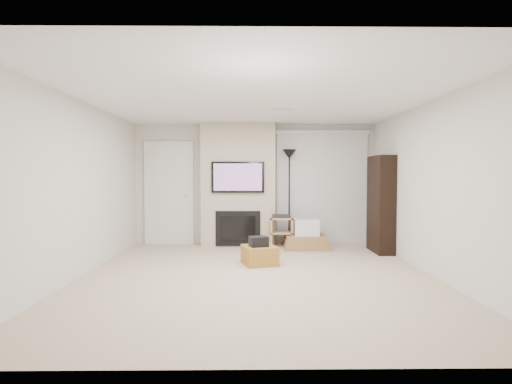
{
  "coord_description": "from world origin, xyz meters",
  "views": [
    {
      "loc": [
        -0.08,
        -5.64,
        1.44
      ],
      "look_at": [
        0.0,
        1.2,
        1.15
      ],
      "focal_mm": 28.0,
      "sensor_mm": 36.0,
      "label": 1
    }
  ],
  "objects_px": {
    "box_stack": "(306,237)",
    "ottoman": "(260,255)",
    "floor_lamp": "(289,170)",
    "av_stand": "(281,230)",
    "bookshelf": "(381,204)"
  },
  "relations": [
    {
      "from": "ottoman",
      "to": "floor_lamp",
      "type": "distance_m",
      "value": 2.34
    },
    {
      "from": "floor_lamp",
      "to": "av_stand",
      "type": "relative_size",
      "value": 2.97
    },
    {
      "from": "bookshelf",
      "to": "av_stand",
      "type": "bearing_deg",
      "value": 165.68
    },
    {
      "from": "av_stand",
      "to": "box_stack",
      "type": "xyz_separation_m",
      "value": [
        0.48,
        -0.1,
        -0.13
      ]
    },
    {
      "from": "ottoman",
      "to": "floor_lamp",
      "type": "bearing_deg",
      "value": 70.02
    },
    {
      "from": "av_stand",
      "to": "box_stack",
      "type": "relative_size",
      "value": 0.76
    },
    {
      "from": "ottoman",
      "to": "floor_lamp",
      "type": "xyz_separation_m",
      "value": [
        0.64,
        1.77,
        1.4
      ]
    },
    {
      "from": "ottoman",
      "to": "box_stack",
      "type": "relative_size",
      "value": 0.58
    },
    {
      "from": "floor_lamp",
      "to": "box_stack",
      "type": "bearing_deg",
      "value": -51.71
    },
    {
      "from": "ottoman",
      "to": "box_stack",
      "type": "bearing_deg",
      "value": 56.07
    },
    {
      "from": "floor_lamp",
      "to": "av_stand",
      "type": "distance_m",
      "value": 1.24
    },
    {
      "from": "ottoman",
      "to": "bookshelf",
      "type": "relative_size",
      "value": 0.28
    },
    {
      "from": "box_stack",
      "to": "ottoman",
      "type": "bearing_deg",
      "value": -123.93
    },
    {
      "from": "ottoman",
      "to": "box_stack",
      "type": "height_order",
      "value": "box_stack"
    },
    {
      "from": "floor_lamp",
      "to": "bookshelf",
      "type": "xyz_separation_m",
      "value": [
        1.64,
        -0.74,
        -0.65
      ]
    }
  ]
}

